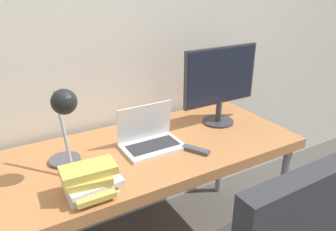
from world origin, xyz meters
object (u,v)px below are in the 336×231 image
at_px(laptop, 150,138).
at_px(desk_lamp, 64,118).
at_px(monitor, 220,81).
at_px(book_stack, 90,181).

bearing_deg(laptop, desk_lamp, -172.92).
height_order(monitor, desk_lamp, monitor).
bearing_deg(desk_lamp, laptop, 7.08).
relative_size(laptop, desk_lamp, 0.75).
xyz_separation_m(laptop, monitor, (0.52, 0.07, 0.23)).
xyz_separation_m(laptop, desk_lamp, (-0.45, -0.06, 0.24)).
distance_m(laptop, monitor, 0.57).
bearing_deg(desk_lamp, book_stack, -80.62).
distance_m(desk_lamp, book_stack, 0.30).
bearing_deg(desk_lamp, monitor, 7.33).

